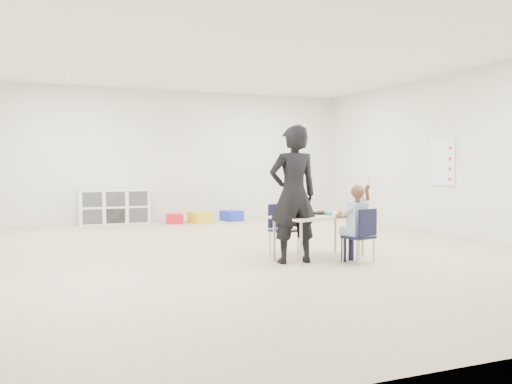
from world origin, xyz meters
name	(u,v)px	position (x,y,z in m)	size (l,w,h in m)	color
room	(244,151)	(0.00, 0.00, 1.40)	(9.00, 9.02, 2.80)	beige
table	(319,236)	(0.72, -0.85, 0.29)	(1.36, 0.93, 0.57)	#F9E9C7
chair_near	(358,236)	(1.01, -1.32, 0.34)	(0.33, 0.31, 0.68)	black
chair_far	(284,229)	(0.43, -0.38, 0.34)	(0.33, 0.31, 0.68)	black
child	(359,220)	(1.01, -1.32, 0.54)	(0.45, 0.45, 1.07)	#9CB1D3
lunch_tray_near	(322,213)	(0.81, -0.75, 0.58)	(0.22, 0.16, 0.03)	black
lunch_tray_far	(296,215)	(0.37, -0.87, 0.58)	(0.22, 0.16, 0.03)	black
milk_carton	(329,212)	(0.80, -0.96, 0.62)	(0.07, 0.07, 0.10)	white
bread_roll	(340,212)	(1.01, -0.88, 0.60)	(0.09, 0.09, 0.07)	tan
apple_near	(310,212)	(0.59, -0.83, 0.60)	(0.07, 0.07, 0.07)	maroon
apple_far	(291,215)	(0.23, -1.02, 0.60)	(0.07, 0.07, 0.07)	maroon
cubby_shelf	(114,207)	(-1.20, 4.28, 0.35)	(1.40, 0.40, 0.70)	white
rules_poster	(443,163)	(3.98, 0.60, 1.25)	(0.02, 0.60, 0.80)	white
adult	(293,194)	(0.27, -1.00, 0.85)	(0.62, 0.41, 1.70)	black
bin_red	(174,218)	(-0.04, 3.93, 0.10)	(0.32, 0.41, 0.20)	red
bin_yellow	(200,217)	(0.47, 3.83, 0.11)	(0.36, 0.46, 0.23)	yellow
bin_blue	(232,216)	(1.23, 3.97, 0.11)	(0.35, 0.45, 0.22)	#1A2EC9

